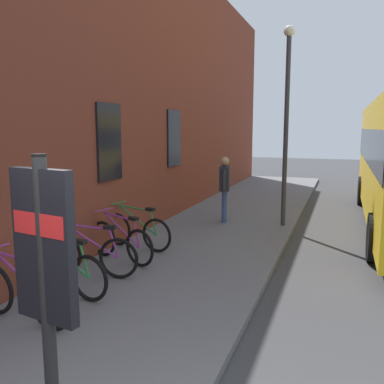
{
  "coord_description": "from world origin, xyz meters",
  "views": [
    {
      "loc": [
        -2.02,
        -1.12,
        2.69
      ],
      "look_at": [
        4.09,
        1.12,
        1.68
      ],
      "focal_mm": 38.55,
      "sensor_mm": 36.0,
      "label": 1
    }
  ],
  "objects_px": {
    "transit_info_sign": "(45,267)",
    "pedestrian_crossing_street": "(225,182)",
    "bicycle_nearest_sign": "(64,271)",
    "bicycle_far_end": "(137,231)",
    "street_lamp": "(287,110)",
    "bicycle_by_door": "(22,294)",
    "bicycle_leaning_wall": "(121,242)",
    "bicycle_mid_rack": "(91,255)"
  },
  "relations": [
    {
      "from": "transit_info_sign",
      "to": "pedestrian_crossing_street",
      "type": "bearing_deg",
      "value": 7.12
    },
    {
      "from": "bicycle_nearest_sign",
      "to": "transit_info_sign",
      "type": "bearing_deg",
      "value": -143.95
    },
    {
      "from": "bicycle_far_end",
      "to": "pedestrian_crossing_street",
      "type": "bearing_deg",
      "value": -18.91
    },
    {
      "from": "transit_info_sign",
      "to": "pedestrian_crossing_street",
      "type": "height_order",
      "value": "transit_info_sign"
    },
    {
      "from": "bicycle_nearest_sign",
      "to": "street_lamp",
      "type": "height_order",
      "value": "street_lamp"
    },
    {
      "from": "bicycle_by_door",
      "to": "bicycle_leaning_wall",
      "type": "xyz_separation_m",
      "value": [
        2.71,
        0.05,
        -0.0
      ]
    },
    {
      "from": "bicycle_nearest_sign",
      "to": "bicycle_mid_rack",
      "type": "relative_size",
      "value": 1.0
    },
    {
      "from": "bicycle_by_door",
      "to": "bicycle_far_end",
      "type": "height_order",
      "value": "same"
    },
    {
      "from": "bicycle_leaning_wall",
      "to": "pedestrian_crossing_street",
      "type": "bearing_deg",
      "value": -13.58
    },
    {
      "from": "bicycle_by_door",
      "to": "street_lamp",
      "type": "relative_size",
      "value": 0.35
    },
    {
      "from": "bicycle_mid_rack",
      "to": "transit_info_sign",
      "type": "relative_size",
      "value": 0.73
    },
    {
      "from": "street_lamp",
      "to": "pedestrian_crossing_street",
      "type": "bearing_deg",
      "value": 95.26
    },
    {
      "from": "bicycle_nearest_sign",
      "to": "street_lamp",
      "type": "distance_m",
      "value": 6.91
    },
    {
      "from": "bicycle_mid_rack",
      "to": "street_lamp",
      "type": "relative_size",
      "value": 0.35
    },
    {
      "from": "bicycle_mid_rack",
      "to": "bicycle_far_end",
      "type": "xyz_separation_m",
      "value": [
        1.77,
        0.03,
        0.0
      ]
    },
    {
      "from": "bicycle_by_door",
      "to": "bicycle_leaning_wall",
      "type": "bearing_deg",
      "value": 1.14
    },
    {
      "from": "bicycle_far_end",
      "to": "bicycle_mid_rack",
      "type": "bearing_deg",
      "value": -178.96
    },
    {
      "from": "bicycle_far_end",
      "to": "street_lamp",
      "type": "distance_m",
      "value": 4.96
    },
    {
      "from": "bicycle_far_end",
      "to": "pedestrian_crossing_street",
      "type": "distance_m",
      "value": 3.36
    },
    {
      "from": "bicycle_leaning_wall",
      "to": "transit_info_sign",
      "type": "bearing_deg",
      "value": -155.95
    },
    {
      "from": "bicycle_nearest_sign",
      "to": "bicycle_leaning_wall",
      "type": "distance_m",
      "value": 1.74
    },
    {
      "from": "bicycle_far_end",
      "to": "pedestrian_crossing_street",
      "type": "height_order",
      "value": "pedestrian_crossing_street"
    },
    {
      "from": "bicycle_by_door",
      "to": "bicycle_nearest_sign",
      "type": "relative_size",
      "value": 1.0
    },
    {
      "from": "bicycle_nearest_sign",
      "to": "bicycle_mid_rack",
      "type": "bearing_deg",
      "value": 4.8
    },
    {
      "from": "pedestrian_crossing_street",
      "to": "bicycle_nearest_sign",
      "type": "bearing_deg",
      "value": 170.42
    },
    {
      "from": "bicycle_mid_rack",
      "to": "bicycle_far_end",
      "type": "distance_m",
      "value": 1.77
    },
    {
      "from": "bicycle_nearest_sign",
      "to": "transit_info_sign",
      "type": "relative_size",
      "value": 0.73
    },
    {
      "from": "bicycle_mid_rack",
      "to": "street_lamp",
      "type": "bearing_deg",
      "value": -27.5
    },
    {
      "from": "bicycle_mid_rack",
      "to": "bicycle_far_end",
      "type": "height_order",
      "value": "same"
    },
    {
      "from": "bicycle_by_door",
      "to": "pedestrian_crossing_street",
      "type": "xyz_separation_m",
      "value": [
        6.67,
        -0.9,
        0.71
      ]
    },
    {
      "from": "bicycle_mid_rack",
      "to": "bicycle_leaning_wall",
      "type": "height_order",
      "value": "same"
    },
    {
      "from": "bicycle_by_door",
      "to": "bicycle_mid_rack",
      "type": "relative_size",
      "value": 1.0
    },
    {
      "from": "bicycle_by_door",
      "to": "pedestrian_crossing_street",
      "type": "bearing_deg",
      "value": -7.72
    },
    {
      "from": "bicycle_mid_rack",
      "to": "pedestrian_crossing_street",
      "type": "bearing_deg",
      "value": -11.95
    },
    {
      "from": "bicycle_by_door",
      "to": "street_lamp",
      "type": "distance_m",
      "value": 7.72
    },
    {
      "from": "bicycle_by_door",
      "to": "bicycle_nearest_sign",
      "type": "xyz_separation_m",
      "value": [
        0.96,
        0.06,
        -0.0
      ]
    },
    {
      "from": "bicycle_leaning_wall",
      "to": "transit_info_sign",
      "type": "distance_m",
      "value": 5.1
    },
    {
      "from": "bicycle_leaning_wall",
      "to": "street_lamp",
      "type": "distance_m",
      "value": 5.51
    },
    {
      "from": "bicycle_leaning_wall",
      "to": "street_lamp",
      "type": "height_order",
      "value": "street_lamp"
    },
    {
      "from": "pedestrian_crossing_street",
      "to": "street_lamp",
      "type": "distance_m",
      "value": 2.5
    },
    {
      "from": "bicycle_nearest_sign",
      "to": "pedestrian_crossing_street",
      "type": "relative_size",
      "value": 0.98
    },
    {
      "from": "bicycle_leaning_wall",
      "to": "street_lamp",
      "type": "relative_size",
      "value": 0.33
    }
  ]
}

